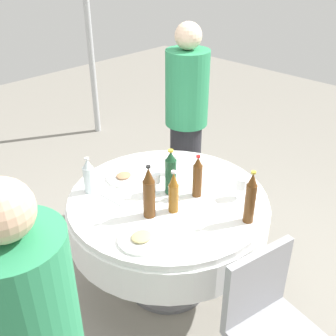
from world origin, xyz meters
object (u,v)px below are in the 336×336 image
bottle_brown_right (149,193)px  chair_near (268,318)px  bottle_clear_near (89,176)px  wine_glass_west (155,179)px  plate_east (124,177)px  bottle_brown_left (250,199)px  wine_glass_near (174,160)px  plate_rear (142,239)px  dining_table (168,216)px  bottle_brown_west (197,177)px  wine_glass_left (241,184)px  bottle_amber_far (173,193)px  person_mid (186,120)px  bottle_dark_green_mid (171,173)px

bottle_brown_right → chair_near: (0.03, -0.80, -0.37)m
bottle_clear_near → chair_near: (0.12, -1.26, -0.33)m
wine_glass_west → plate_east: size_ratio=0.60×
bottle_brown_left → wine_glass_near: (0.09, 0.66, -0.05)m
plate_rear → chair_near: chair_near is taller
plate_east → bottle_brown_right: bearing=-110.8°
wine_glass_near → dining_table: bearing=-143.8°
bottle_brown_west → plate_rear: 0.55m
plate_rear → chair_near: bearing=-72.5°
dining_table → bottle_brown_left: bottle_brown_left is taller
dining_table → wine_glass_left: bearing=-47.2°
dining_table → wine_glass_near: 0.38m
bottle_brown_left → plate_east: (-0.19, 0.85, -0.14)m
plate_east → bottle_amber_far: bearing=-93.3°
bottle_brown_left → wine_glass_west: bearing=105.8°
bottle_brown_left → plate_rear: bearing=150.4°
bottle_brown_right → bottle_brown_left: bottle_brown_right is taller
bottle_amber_far → bottle_brown_right: 0.15m
wine_glass_left → bottle_brown_west: bearing=129.2°
bottle_brown_west → wine_glass_near: size_ratio=1.93×
plate_east → chair_near: (-0.13, -1.22, -0.23)m
person_mid → bottle_brown_right: bearing=-93.6°
wine_glass_near → chair_near: size_ratio=0.17×
bottle_brown_left → plate_rear: bottle_brown_left is taller
bottle_dark_green_mid → chair_near: size_ratio=0.34×
bottle_amber_far → person_mid: size_ratio=0.17×
plate_rear → chair_near: size_ratio=0.29×
bottle_brown_left → bottle_clear_near: bottle_brown_left is taller
plate_rear → wine_glass_left: bearing=-10.7°
bottle_brown_west → bottle_clear_near: size_ratio=1.16×
bottle_brown_right → plate_rear: (-0.18, -0.13, -0.14)m
bottle_amber_far → plate_rear: 0.34m
person_mid → chair_near: size_ratio=1.85×
person_mid → chair_near: bearing=-69.7°
dining_table → bottle_brown_west: size_ratio=4.52×
wine_glass_left → person_mid: size_ratio=0.09×
bottle_dark_green_mid → bottle_clear_near: size_ratio=1.25×
bottle_brown_left → plate_rear: 0.63m
wine_glass_west → bottle_amber_far: bearing=-105.5°
bottle_brown_west → wine_glass_west: bottle_brown_west is taller
bottle_amber_far → wine_glass_near: (0.31, 0.29, -0.02)m
bottle_brown_right → plate_east: bearing=69.2°
wine_glass_near → bottle_brown_right: bearing=-152.6°
dining_table → person_mid: person_mid is taller
plate_rear → bottle_brown_west: bearing=8.0°
wine_glass_near → plate_east: (-0.29, 0.19, -0.09)m
bottle_clear_near → wine_glass_near: bottle_clear_near is taller
wine_glass_left → bottle_brown_right: bearing=153.0°
wine_glass_west → wine_glass_near: size_ratio=0.95×
bottle_brown_right → plate_rear: 0.26m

